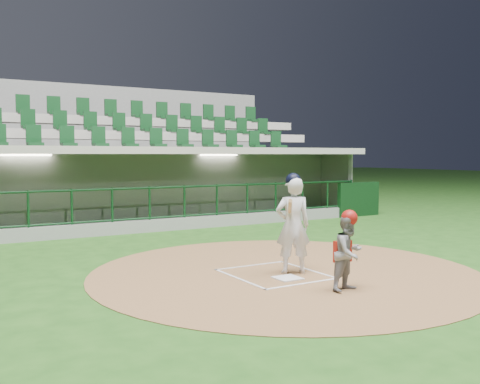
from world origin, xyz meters
name	(u,v)px	position (x,y,z in m)	size (l,w,h in m)	color
ground	(266,272)	(0.00, 0.00, 0.00)	(120.00, 120.00, 0.00)	#1D4814
dirt_circle	(285,272)	(0.30, -0.20, 0.01)	(7.20, 7.20, 0.01)	brown
home_plate	(288,278)	(0.00, -0.70, 0.02)	(0.43, 0.43, 0.02)	white
batter_box_chalk	(275,274)	(0.00, -0.30, 0.02)	(1.55, 1.80, 0.01)	silver
dugout_structure	(129,194)	(0.04, 7.81, 0.96)	(16.40, 3.70, 3.00)	slate
seating_deck	(100,176)	(0.00, 10.91, 1.42)	(17.00, 6.72, 5.15)	gray
batter	(293,223)	(0.34, -0.39, 0.93)	(0.92, 0.96, 1.84)	white
catcher	(349,251)	(0.37, -1.85, 0.65)	(0.67, 0.57, 1.30)	gray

